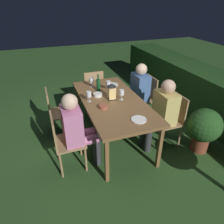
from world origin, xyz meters
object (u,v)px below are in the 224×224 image
(chair_side_right_a, at_px, (145,96))
(bowl_olives, at_px, (98,95))
(wine_glass_b, at_px, (108,84))
(chair_side_left_b, at_px, (64,140))
(dining_table, at_px, (112,103))
(person_in_blue, at_px, (137,91))
(chair_head_near, at_px, (93,88))
(potted_plant_by_hedge, at_px, (204,127))
(wine_glass_c, at_px, (91,81))
(chair_side_right_b, at_px, (171,118))
(wine_glass_d, at_px, (89,95))
(plate_b, at_px, (139,120))
(bowl_bread, at_px, (104,106))
(wine_glass_a, at_px, (122,93))
(person_in_pink, at_px, (77,128))
(chair_side_left_a, at_px, (57,111))
(person_in_mustard, at_px, (161,112))
(plate_a, at_px, (112,85))
(lantern_centerpiece, at_px, (112,91))
(green_bottle_on_table, at_px, (98,84))

(chair_side_right_a, height_order, bowl_olives, chair_side_right_a)
(wine_glass_b, bearing_deg, chair_side_left_b, -48.84)
(dining_table, relative_size, person_in_blue, 1.65)
(chair_head_near, bearing_deg, bowl_olives, -10.05)
(bowl_olives, distance_m, potted_plant_by_hedge, 1.75)
(chair_side_right_a, xyz_separation_m, wine_glass_c, (-0.20, -1.02, 0.39))
(chair_head_near, height_order, chair_side_right_b, same)
(wine_glass_b, distance_m, wine_glass_d, 0.53)
(chair_head_near, height_order, chair_side_left_b, same)
(plate_b, xyz_separation_m, bowl_bread, (-0.48, -0.34, 0.02))
(wine_glass_d, bearing_deg, wine_glass_a, 77.45)
(person_in_pink, distance_m, bowl_olives, 0.81)
(wine_glass_b, bearing_deg, person_in_pink, -42.02)
(chair_side_right_a, bearing_deg, chair_side_left_a, -90.00)
(plate_b, bearing_deg, chair_head_near, -176.15)
(chair_side_left_b, xyz_separation_m, wine_glass_a, (-0.38, 0.99, 0.39))
(wine_glass_c, bearing_deg, person_in_mustard, 37.98)
(person_in_pink, relative_size, plate_b, 5.56)
(plate_a, bearing_deg, lantern_centerpiece, -21.35)
(person_in_mustard, xyz_separation_m, wine_glass_c, (-1.05, -0.82, 0.24))
(chair_side_right_b, xyz_separation_m, wine_glass_b, (-0.80, -0.78, 0.39))
(chair_head_near, xyz_separation_m, wine_glass_c, (0.57, -0.17, 0.39))
(dining_table, bearing_deg, chair_side_right_b, 63.35)
(person_in_mustard, relative_size, chair_side_left_b, 1.32)
(wine_glass_b, distance_m, bowl_olives, 0.31)
(wine_glass_b, xyz_separation_m, bowl_bread, (0.59, -0.28, -0.09))
(dining_table, relative_size, lantern_centerpiece, 7.16)
(lantern_centerpiece, distance_m, plate_a, 0.61)
(wine_glass_d, xyz_separation_m, plate_b, (0.76, 0.48, -0.11))
(person_in_mustard, xyz_separation_m, wine_glass_d, (-0.49, -1.01, 0.24))
(chair_side_right_a, relative_size, lantern_centerpiece, 3.28)
(person_in_mustard, height_order, wine_glass_c, person_in_mustard)
(green_bottle_on_table, bearing_deg, potted_plant_by_hedge, 47.41)
(lantern_centerpiece, height_order, wine_glass_d, lantern_centerpiece)
(chair_side_right_a, xyz_separation_m, chair_side_left_b, (0.85, -1.70, 0.00))
(dining_table, xyz_separation_m, lantern_centerpiece, (-0.02, 0.00, 0.20))
(chair_side_right_a, height_order, chair_side_left_b, same)
(green_bottle_on_table, distance_m, wine_glass_c, 0.21)
(wine_glass_b, bearing_deg, chair_side_right_b, 44.20)
(wine_glass_d, distance_m, plate_b, 0.91)
(wine_glass_b, distance_m, potted_plant_by_hedge, 1.69)
(chair_head_near, xyz_separation_m, plate_a, (0.62, 0.22, 0.28))
(lantern_centerpiece, relative_size, plate_a, 1.27)
(lantern_centerpiece, relative_size, wine_glass_a, 1.57)
(wine_glass_d, bearing_deg, plate_a, 131.90)
(chair_side_left_a, relative_size, wine_glass_c, 5.15)
(wine_glass_b, xyz_separation_m, plate_b, (1.07, 0.06, -0.11))
(wine_glass_d, bearing_deg, chair_side_left_b, -45.29)
(person_in_blue, height_order, wine_glass_c, person_in_blue)
(green_bottle_on_table, relative_size, plate_b, 1.40)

